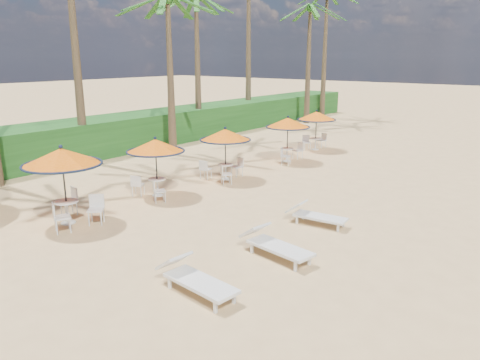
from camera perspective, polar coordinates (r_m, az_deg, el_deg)
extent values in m
plane|color=tan|center=(11.56, -3.47, -10.41)|extent=(160.00, 160.00, 0.00)
cube|color=#194716|center=(28.07, -9.56, 6.46)|extent=(3.00, 40.00, 1.80)
cylinder|color=black|center=(14.90, -20.59, -0.73)|extent=(0.05, 0.05, 2.32)
cone|color=orange|center=(14.70, -20.91, 2.68)|extent=(2.32, 2.32, 0.51)
torus|color=#101B32|center=(14.75, -20.83, 1.80)|extent=(2.33, 2.33, 0.07)
sphere|color=#101B32|center=(14.65, -21.02, 3.80)|extent=(0.12, 0.12, 0.12)
cylinder|color=silver|center=(15.03, -20.43, -2.48)|extent=(0.71, 0.71, 0.04)
cylinder|color=silver|center=(15.13, -20.31, -3.68)|extent=(0.08, 0.08, 0.71)
cylinder|color=black|center=(17.06, -10.15, 1.49)|extent=(0.05, 0.05, 2.08)
cone|color=orange|center=(16.89, -10.27, 4.18)|extent=(2.08, 2.08, 0.45)
torus|color=#101B32|center=(16.93, -10.24, 3.49)|extent=(2.09, 2.09, 0.06)
sphere|color=#101B32|center=(16.85, -10.31, 5.06)|extent=(0.11, 0.11, 0.11)
cylinder|color=silver|center=(17.17, -10.08, 0.10)|extent=(0.63, 0.63, 0.04)
cylinder|color=silver|center=(17.24, -10.04, -0.86)|extent=(0.07, 0.07, 0.63)
cylinder|color=black|center=(19.07, -1.79, 3.14)|extent=(0.05, 0.05, 2.09)
cone|color=orange|center=(18.92, -1.81, 5.56)|extent=(2.09, 2.09, 0.45)
torus|color=#101B32|center=(18.96, -1.80, 4.94)|extent=(2.09, 2.09, 0.06)
sphere|color=#101B32|center=(18.88, -1.81, 6.35)|extent=(0.11, 0.11, 0.11)
cylinder|color=silver|center=(19.17, -1.78, 1.89)|extent=(0.64, 0.64, 0.04)
cylinder|color=silver|center=(19.24, -1.77, 1.02)|extent=(0.07, 0.07, 0.64)
cylinder|color=black|center=(22.47, 5.80, 4.91)|extent=(0.05, 0.05, 2.11)
cone|color=orange|center=(22.34, 5.85, 6.99)|extent=(2.11, 2.11, 0.46)
torus|color=#101B32|center=(22.37, 5.84, 6.46)|extent=(2.11, 2.11, 0.06)
sphere|color=#101B32|center=(22.31, 5.87, 7.67)|extent=(0.11, 0.11, 0.11)
cylinder|color=silver|center=(22.55, 5.77, 3.83)|extent=(0.64, 0.64, 0.04)
cylinder|color=silver|center=(22.61, 5.75, 3.07)|extent=(0.07, 0.07, 0.64)
cylinder|color=black|center=(25.56, 9.24, 5.95)|extent=(0.04, 0.04, 2.06)
cone|color=orange|center=(25.44, 9.32, 7.74)|extent=(2.06, 2.06, 0.45)
torus|color=#101B32|center=(25.47, 9.30, 7.28)|extent=(2.06, 2.06, 0.06)
sphere|color=#101B32|center=(25.41, 9.35, 8.33)|extent=(0.11, 0.11, 0.11)
cylinder|color=silver|center=(25.62, 9.21, 5.02)|extent=(0.63, 0.63, 0.04)
cylinder|color=silver|center=(25.67, 9.18, 4.37)|extent=(0.07, 0.07, 0.63)
cube|color=silver|center=(10.15, -4.82, -12.40)|extent=(1.84, 0.84, 0.07)
cube|color=silver|center=(10.67, -8.05, -9.70)|extent=(0.66, 0.71, 0.44)
cube|color=silver|center=(10.23, -4.80, -13.23)|extent=(0.06, 0.06, 0.25)
cube|color=silver|center=(11.84, 4.89, -8.24)|extent=(1.86, 0.92, 0.07)
cube|color=silver|center=(12.32, 1.83, -6.09)|extent=(0.69, 0.74, 0.44)
cube|color=silver|center=(11.91, 4.88, -8.98)|extent=(0.06, 0.06, 0.25)
cube|color=silver|center=(14.24, 9.76, -4.48)|extent=(1.64, 0.74, 0.07)
cube|color=silver|center=(14.47, 6.89, -3.20)|extent=(0.58, 0.63, 0.39)
cube|color=silver|center=(14.29, 9.73, -5.05)|extent=(0.06, 0.06, 0.22)
cone|color=brown|center=(23.08, -19.54, 16.07)|extent=(0.44, 0.44, 11.45)
cone|color=brown|center=(23.87, -8.47, 11.98)|extent=(0.44, 0.44, 7.54)
cone|color=brown|center=(28.74, -5.19, 13.10)|extent=(0.44, 0.44, 8.10)
cone|color=brown|center=(34.42, 1.04, 15.73)|extent=(0.44, 0.44, 10.83)
cone|color=brown|center=(35.66, 8.31, 13.43)|extent=(0.44, 0.44, 8.19)
sphere|color=#1F5017|center=(35.80, 8.57, 20.00)|extent=(0.56, 0.56, 0.56)
cone|color=brown|center=(39.33, 10.26, 14.54)|extent=(0.44, 0.44, 9.64)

